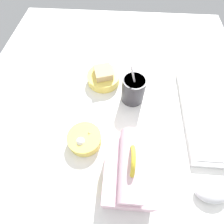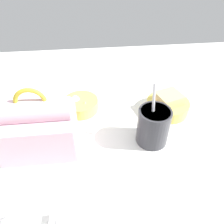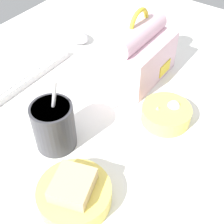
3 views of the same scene
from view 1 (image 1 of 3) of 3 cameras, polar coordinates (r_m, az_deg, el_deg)
The scene contains 7 objects.
desk_surface at distance 65.03cm, azimuth 0.40°, elevation -0.72°, with size 140.00×110.00×2.00cm.
keyboard at distance 70.11cm, azimuth 26.62°, elevation -0.62°, with size 37.99×11.64×2.10cm.
lunch_bag at distance 49.32cm, azimuth 5.62°, elevation -18.39°, with size 18.26×13.23×18.43cm.
soup_cup at distance 64.19cm, azimuth 6.98°, elevation 7.37°, with size 8.41×8.41×17.18cm.
bento_bowl_sandwich at distance 71.95cm, azimuth -2.78°, elevation 11.31°, with size 13.14×13.14×6.38cm.
bento_bowl_snacks at distance 57.86cm, azimuth -8.92°, elevation -8.64°, with size 10.92×10.92×4.77cm.
computer_mouse at distance 59.90cm, azimuth 29.68°, elevation -21.92°, with size 5.60×9.00×3.24cm.
Camera 1 is at (34.02, 2.02, 56.38)cm, focal length 28.00 mm.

